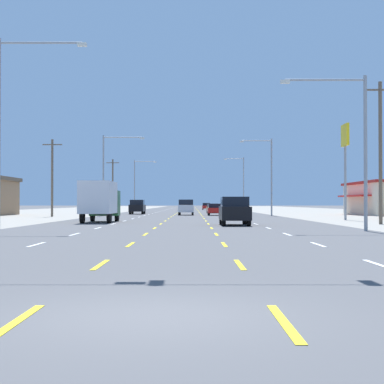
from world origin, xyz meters
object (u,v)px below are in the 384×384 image
at_px(sedan_inner_right_mid, 216,209).
at_px(suv_far_right_farthest, 233,206).
at_px(suv_far_left_far, 139,207).
at_px(streetlight_left_row_2, 138,182).
at_px(sedan_inner_right_farther, 214,208).
at_px(streetlight_left_row_1, 110,168).
at_px(streetlight_left_row_0, 10,119).
at_px(streetlight_right_row_0, 357,138).
at_px(streetlight_right_row_1, 270,171).
at_px(streetlight_right_row_2, 243,180).
at_px(suv_inner_right_nearest, 236,211).
at_px(box_truck_far_left_near, 101,199).
at_px(suv_center_turn_midfar, 187,207).
at_px(pole_sign_right_row_1, 347,146).
at_px(hatchback_inner_right_distant_a, 208,206).

distance_m(sedan_inner_right_mid, suv_far_right_farthest, 26.40).
height_order(suv_far_left_far, streetlight_left_row_2, streetlight_left_row_2).
bearing_deg(sedan_inner_right_farther, streetlight_left_row_1, -123.79).
xyz_separation_m(streetlight_left_row_0, streetlight_right_row_0, (19.21, 0.00, -1.10)).
relative_size(streetlight_right_row_1, streetlight_right_row_2, 0.93).
bearing_deg(streetlight_right_row_0, sedan_inner_right_farther, 95.57).
bearing_deg(suv_far_left_far, streetlight_right_row_0, -72.14).
distance_m(sedan_inner_right_mid, streetlight_right_row_1, 8.29).
height_order(suv_inner_right_nearest, streetlight_right_row_1, streetlight_right_row_1).
distance_m(box_truck_far_left_near, streetlight_left_row_1, 25.58).
xyz_separation_m(sedan_inner_right_farther, streetlight_left_row_2, (-13.42, 20.54, 4.77)).
relative_size(suv_inner_right_nearest, sedan_inner_right_mid, 1.09).
distance_m(suv_far_left_far, streetlight_right_row_1, 20.58).
height_order(suv_inner_right_nearest, streetlight_left_row_2, streetlight_left_row_2).
height_order(sedan_inner_right_mid, streetlight_left_row_2, streetlight_left_row_2).
xyz_separation_m(suv_inner_right_nearest, suv_far_right_farthest, (3.71, 60.29, 0.00)).
xyz_separation_m(suv_center_turn_midfar, streetlight_right_row_2, (10.02, 35.73, 4.73)).
xyz_separation_m(suv_far_right_farthest, streetlight_right_row_1, (2.54, -28.76, 4.37)).
bearing_deg(streetlight_right_row_2, sedan_inner_right_farther, -106.54).
bearing_deg(sedan_inner_right_mid, streetlight_right_row_1, -22.57).
relative_size(box_truck_far_left_near, suv_far_left_far, 1.47).
relative_size(streetlight_right_row_1, streetlight_left_row_2, 0.98).
height_order(box_truck_far_left_near, pole_sign_right_row_1, pole_sign_right_row_1).
height_order(box_truck_far_left_near, sedan_inner_right_farther, box_truck_far_left_near).
bearing_deg(hatchback_inner_right_distant_a, streetlight_left_row_0, -97.32).
bearing_deg(streetlight_left_row_0, box_truck_far_left_near, 79.48).
bearing_deg(streetlight_right_row_1, pole_sign_right_row_1, -75.62).
height_order(suv_far_right_farthest, streetlight_left_row_2, streetlight_left_row_2).
distance_m(suv_far_right_farthest, streetlight_right_row_0, 69.30).
relative_size(suv_inner_right_nearest, hatchback_inner_right_distant_a, 1.26).
relative_size(hatchback_inner_right_distant_a, streetlight_left_row_1, 0.40).
distance_m(hatchback_inner_right_distant_a, pole_sign_right_row_1, 82.91).
distance_m(suv_center_turn_midfar, streetlight_left_row_2, 37.24).
bearing_deg(streetlight_right_row_2, suv_inner_right_nearest, -95.00).
distance_m(streetlight_left_row_2, streetlight_right_row_2, 19.52).
xyz_separation_m(suv_far_right_farthest, streetlight_right_row_0, (2.36, -69.14, 4.11)).
relative_size(box_truck_far_left_near, streetlight_right_row_1, 0.77).
bearing_deg(sedan_inner_right_farther, streetlight_left_row_2, 123.15).
height_order(suv_inner_right_nearest, suv_far_right_farthest, same).
xyz_separation_m(pole_sign_right_row_1, streetlight_right_row_2, (-4.68, 58.80, -0.94)).
bearing_deg(sedan_inner_right_farther, sedan_inner_right_mid, -90.94).
relative_size(box_truck_far_left_near, streetlight_left_row_1, 0.74).
bearing_deg(streetlight_left_row_2, suv_inner_right_nearest, -79.58).
bearing_deg(pole_sign_right_row_1, streetlight_right_row_1, 104.38).
bearing_deg(streetlight_right_row_0, streetlight_left_row_0, 180.00).
distance_m(suv_center_turn_midfar, hatchback_inner_right_distant_a, 59.06).
bearing_deg(pole_sign_right_row_1, suv_far_left_far, 126.06).
xyz_separation_m(sedan_inner_right_mid, streetlight_left_row_2, (-13.13, 37.75, 4.77)).
xyz_separation_m(box_truck_far_left_near, hatchback_inner_right_distant_a, (10.52, 88.71, -1.05)).
height_order(sedan_inner_right_farther, streetlight_right_row_0, streetlight_right_row_0).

